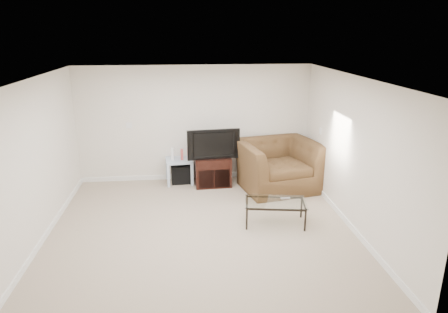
{
  "coord_description": "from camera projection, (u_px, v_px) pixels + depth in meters",
  "views": [
    {
      "loc": [
        -0.24,
        -5.95,
        3.18
      ],
      "look_at": [
        0.5,
        1.2,
        0.9
      ],
      "focal_mm": 32.0,
      "sensor_mm": 36.0,
      "label": 1
    }
  ],
  "objects": [
    {
      "name": "game_console",
      "position": [
        173.0,
        154.0,
        8.51
      ],
      "size": [
        0.06,
        0.18,
        0.24
      ],
      "primitive_type": "cube",
      "rotation": [
        0.0,
        0.0,
        -0.03
      ],
      "color": "white",
      "rests_on": "side_table"
    },
    {
      "name": "subwoofer",
      "position": [
        181.0,
        174.0,
        8.72
      ],
      "size": [
        0.44,
        0.44,
        0.41
      ],
      "primitive_type": "cube",
      "rotation": [
        0.0,
        0.0,
        0.07
      ],
      "color": "black",
      "rests_on": "floor"
    },
    {
      "name": "coffee_table",
      "position": [
        275.0,
        212.0,
        6.82
      ],
      "size": [
        1.11,
        0.74,
        0.4
      ],
      "primitive_type": null,
      "rotation": [
        0.0,
        0.0,
        -0.16
      ],
      "color": "black",
      "rests_on": "floor"
    },
    {
      "name": "plate_back",
      "position": [
        129.0,
        125.0,
        8.47
      ],
      "size": [
        0.12,
        0.02,
        0.12
      ],
      "primitive_type": "cube",
      "color": "white",
      "rests_on": "wall_back"
    },
    {
      "name": "recliner",
      "position": [
        278.0,
        157.0,
        8.24
      ],
      "size": [
        1.72,
        1.3,
        1.35
      ],
      "primitive_type": "imported",
      "rotation": [
        0.0,
        0.0,
        0.21
      ],
      "color": "#523723",
      "rests_on": "floor"
    },
    {
      "name": "game_case",
      "position": [
        182.0,
        154.0,
        8.55
      ],
      "size": [
        0.06,
        0.16,
        0.21
      ],
      "primitive_type": "cube",
      "rotation": [
        0.0,
        0.0,
        0.0
      ],
      "color": "#CC4C4C",
      "rests_on": "side_table"
    },
    {
      "name": "wall_left",
      "position": [
        34.0,
        164.0,
        6.0
      ],
      "size": [
        0.02,
        5.0,
        2.5
      ],
      "primitive_type": "cube",
      "color": "silver",
      "rests_on": "ground"
    },
    {
      "name": "side_table",
      "position": [
        179.0,
        171.0,
        8.67
      ],
      "size": [
        0.6,
        0.6,
        0.53
      ],
      "primitive_type": null,
      "rotation": [
        0.0,
        0.0,
        0.09
      ],
      "color": "silver",
      "rests_on": "floor"
    },
    {
      "name": "tv_stand",
      "position": [
        213.0,
        171.0,
        8.51
      ],
      "size": [
        0.77,
        0.55,
        0.63
      ],
      "primitive_type": null,
      "rotation": [
        0.0,
        0.0,
        0.04
      ],
      "color": "black",
      "rests_on": "floor"
    },
    {
      "name": "plate_right_switch",
      "position": [
        320.0,
        131.0,
        8.01
      ],
      "size": [
        0.02,
        0.09,
        0.13
      ],
      "primitive_type": "cube",
      "color": "white",
      "rests_on": "wall_right"
    },
    {
      "name": "plate_right_outlet",
      "position": [
        322.0,
        180.0,
        8.01
      ],
      "size": [
        0.02,
        0.08,
        0.12
      ],
      "primitive_type": "cube",
      "color": "white",
      "rests_on": "wall_right"
    },
    {
      "name": "dvd_player",
      "position": [
        213.0,
        162.0,
        8.41
      ],
      "size": [
        0.39,
        0.28,
        0.05
      ],
      "primitive_type": "cube",
      "rotation": [
        0.0,
        0.0,
        0.04
      ],
      "color": "black",
      "rests_on": "tv_stand"
    },
    {
      "name": "wall_right",
      "position": [
        354.0,
        154.0,
        6.49
      ],
      "size": [
        0.02,
        5.0,
        2.5
      ],
      "primitive_type": "cube",
      "color": "silver",
      "rests_on": "ground"
    },
    {
      "name": "ceiling",
      "position": [
        199.0,
        79.0,
        5.87
      ],
      "size": [
        5.0,
        5.0,
        0.0
      ],
      "primitive_type": "plane",
      "color": "white",
      "rests_on": "ground"
    },
    {
      "name": "floor",
      "position": [
        201.0,
        231.0,
        6.62
      ],
      "size": [
        5.0,
        5.0,
        0.0
      ],
      "primitive_type": "plane",
      "color": "tan",
      "rests_on": "ground"
    },
    {
      "name": "remote",
      "position": [
        285.0,
        198.0,
        6.87
      ],
      "size": [
        0.16,
        0.05,
        0.02
      ],
      "primitive_type": "cube",
      "rotation": [
        0.0,
        0.0,
        0.01
      ],
      "color": "#B2B2B7",
      "rests_on": "coffee_table"
    },
    {
      "name": "television",
      "position": [
        213.0,
        143.0,
        8.29
      ],
      "size": [
        1.03,
        0.31,
        0.63
      ],
      "primitive_type": "imported",
      "rotation": [
        0.0,
        0.0,
        0.1
      ],
      "color": "black",
      "rests_on": "tv_stand"
    },
    {
      "name": "wall_back",
      "position": [
        195.0,
        124.0,
        8.62
      ],
      "size": [
        5.0,
        0.02,
        2.5
      ],
      "primitive_type": "cube",
      "color": "silver",
      "rests_on": "ground"
    }
  ]
}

